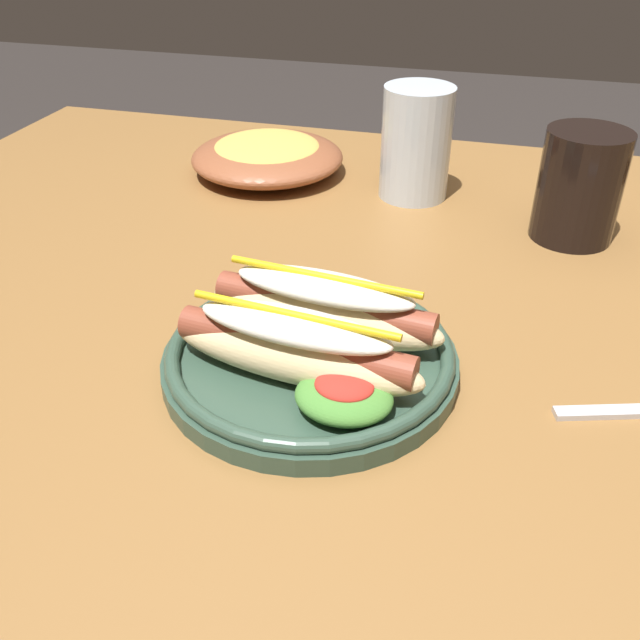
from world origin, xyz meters
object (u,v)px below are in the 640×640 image
at_px(water_cup, 416,143).
at_px(side_bowl, 267,155).
at_px(hot_dog_plate, 311,345).
at_px(soda_cup, 580,186).

xyz_separation_m(water_cup, side_bowl, (-0.20, 0.02, -0.04)).
xyz_separation_m(hot_dog_plate, soda_cup, (0.21, 0.31, 0.03)).
bearing_deg(hot_dog_plate, water_cup, 86.72).
relative_size(hot_dog_plate, water_cup, 1.79).
bearing_deg(water_cup, soda_cup, -20.30).
distance_m(hot_dog_plate, water_cup, 0.38).
height_order(hot_dog_plate, side_bowl, hot_dog_plate).
bearing_deg(side_bowl, soda_cup, -13.37).
height_order(hot_dog_plate, soda_cup, soda_cup).
bearing_deg(side_bowl, hot_dog_plate, -66.44).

